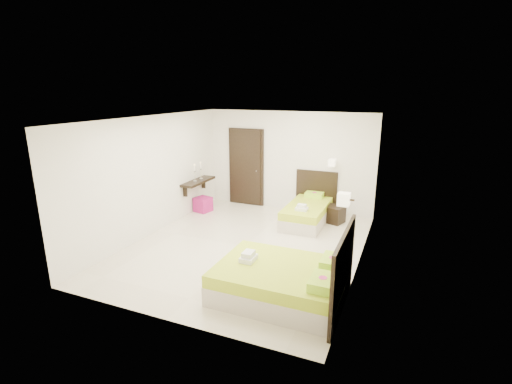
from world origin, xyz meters
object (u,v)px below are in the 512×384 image
at_px(bed_single, 308,211).
at_px(ottoman, 203,204).
at_px(bed_double, 285,280).
at_px(nightstand, 334,214).

distance_m(bed_single, ottoman, 2.79).
bearing_deg(bed_single, bed_double, -80.70).
height_order(bed_double, ottoman, bed_double).
relative_size(bed_single, nightstand, 3.92).
relative_size(nightstand, ottoman, 1.20).
distance_m(bed_double, ottoman, 4.62).
bearing_deg(bed_double, ottoman, 136.41).
bearing_deg(bed_single, ottoman, -174.13).
xyz_separation_m(nightstand, ottoman, (-3.36, -0.50, -0.01)).
height_order(nightstand, ottoman, nightstand).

